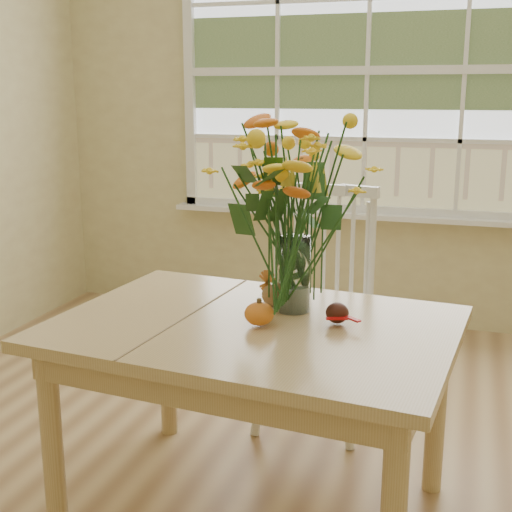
% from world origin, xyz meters
% --- Properties ---
extents(wall_back, '(4.00, 0.02, 2.70)m').
position_xyz_m(wall_back, '(0.00, 2.25, 1.35)').
color(wall_back, '#C6B67E').
rests_on(wall_back, floor).
extents(window, '(2.42, 0.12, 1.74)m').
position_xyz_m(window, '(0.00, 2.21, 1.53)').
color(window, silver).
rests_on(window, wall_back).
extents(dining_table, '(1.37, 1.04, 0.69)m').
position_xyz_m(dining_table, '(-0.02, 0.08, 0.60)').
color(dining_table, tan).
rests_on(dining_table, floor).
extents(windsor_chair, '(0.47, 0.45, 1.01)m').
position_xyz_m(windsor_chair, '(0.03, 0.86, 0.57)').
color(windsor_chair, white).
rests_on(windsor_chair, floor).
extents(flower_vase, '(0.55, 0.55, 0.65)m').
position_xyz_m(flower_vase, '(0.07, 0.25, 1.08)').
color(flower_vase, white).
rests_on(flower_vase, dining_table).
extents(pumpkin, '(0.10, 0.10, 0.08)m').
position_xyz_m(pumpkin, '(0.01, 0.05, 0.73)').
color(pumpkin, orange).
rests_on(pumpkin, dining_table).
extents(turkey_figurine, '(0.12, 0.10, 0.12)m').
position_xyz_m(turkey_figurine, '(0.01, 0.23, 0.74)').
color(turkey_figurine, '#CCB78C').
rests_on(turkey_figurine, dining_table).
extents(dark_gourd, '(0.13, 0.09, 0.07)m').
position_xyz_m(dark_gourd, '(0.25, 0.15, 0.72)').
color(dark_gourd, '#38160F').
rests_on(dark_gourd, dining_table).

